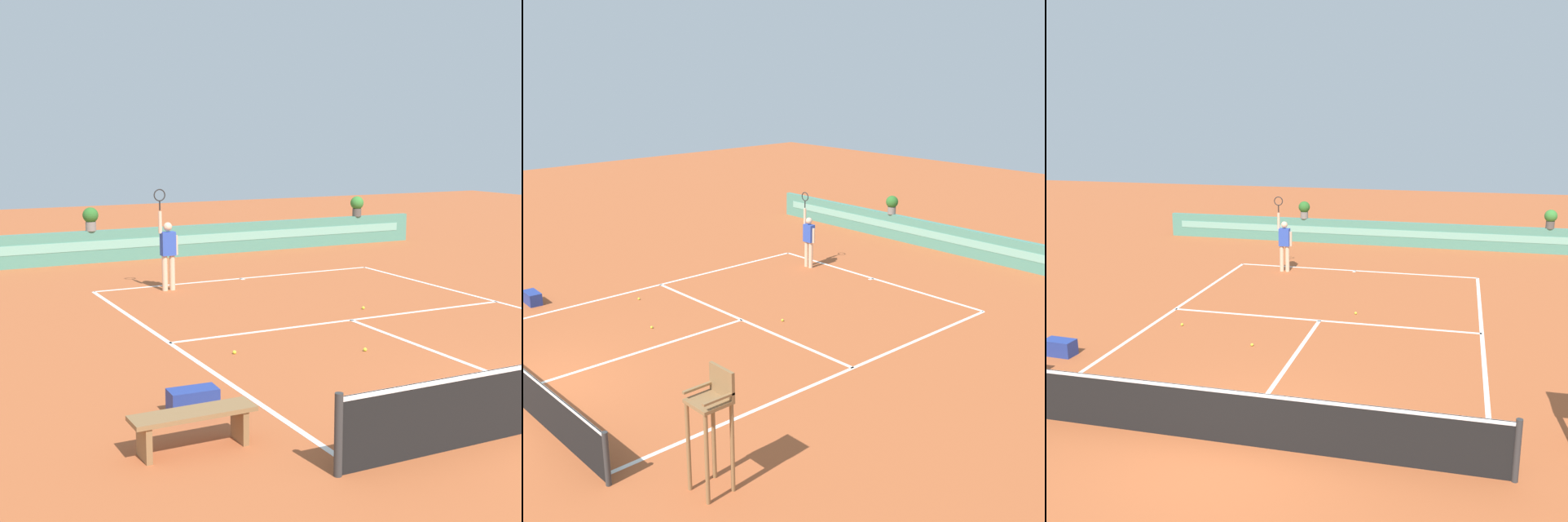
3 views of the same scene
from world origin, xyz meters
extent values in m
plane|color=#B2562D|center=(0.00, 6.00, 0.00)|extent=(60.00, 60.00, 0.00)
cube|color=white|center=(0.00, 11.89, 0.00)|extent=(8.22, 0.10, 0.01)
cube|color=white|center=(0.00, 6.40, 0.00)|extent=(8.22, 0.10, 0.01)
cube|color=white|center=(0.00, 3.20, 0.00)|extent=(0.10, 6.40, 0.01)
cube|color=white|center=(-4.11, 5.95, 0.00)|extent=(0.10, 11.89, 0.01)
cube|color=white|center=(4.11, 5.95, 0.00)|extent=(0.10, 11.89, 0.01)
cube|color=white|center=(0.00, 11.79, 0.00)|extent=(0.10, 0.20, 0.01)
cylinder|color=#333333|center=(-4.41, 0.00, 0.50)|extent=(0.10, 0.10, 1.00)
cube|color=#4C8E7A|center=(0.00, 16.39, 0.50)|extent=(18.00, 0.20, 1.00)
cube|color=#7ABCA8|center=(0.00, 16.29, 0.55)|extent=(17.10, 0.01, 0.28)
cube|color=olive|center=(-6.25, 1.46, 0.23)|extent=(0.08, 0.40, 0.45)
cube|color=olive|center=(-4.97, 1.46, 0.23)|extent=(0.08, 0.40, 0.45)
cube|color=olive|center=(-5.61, 1.46, 0.48)|extent=(1.60, 0.44, 0.06)
cube|color=navy|center=(-5.12, 2.68, 0.18)|extent=(0.72, 0.40, 0.36)
cylinder|color=beige|center=(-2.24, 11.23, 0.45)|extent=(0.14, 0.14, 0.90)
cylinder|color=beige|center=(-2.44, 11.23, 0.45)|extent=(0.14, 0.14, 0.90)
cube|color=#2D4CB7|center=(-2.34, 11.23, 1.20)|extent=(0.37, 0.23, 0.60)
sphere|color=beige|center=(-2.34, 11.23, 1.63)|extent=(0.22, 0.22, 0.22)
cylinder|color=beige|center=(-2.54, 11.22, 1.75)|extent=(0.09, 0.09, 0.55)
cylinder|color=black|center=(-2.54, 11.22, 2.17)|extent=(0.04, 0.04, 0.24)
torus|color=#262626|center=(-2.54, 11.22, 2.43)|extent=(0.31, 0.04, 0.31)
cylinder|color=beige|center=(-2.12, 11.23, 1.15)|extent=(0.09, 0.09, 0.50)
sphere|color=#CCE033|center=(0.83, 7.16, 0.03)|extent=(0.07, 0.07, 0.07)
sphere|color=#CCE033|center=(-3.32, 5.16, 0.03)|extent=(0.07, 0.07, 0.07)
sphere|color=#CCE033|center=(-1.12, 4.24, 0.03)|extent=(0.07, 0.07, 0.07)
cylinder|color=gray|center=(-2.95, 16.39, 1.14)|extent=(0.32, 0.32, 0.28)
sphere|color=#2D6B28|center=(-2.95, 16.39, 1.48)|extent=(0.48, 0.48, 0.48)
cylinder|color=#514C47|center=(6.83, 16.39, 1.14)|extent=(0.32, 0.32, 0.28)
sphere|color=#387F33|center=(6.83, 16.39, 1.48)|extent=(0.48, 0.48, 0.48)
camera|label=1|loc=(-9.04, -7.15, 3.88)|focal=53.58mm
camera|label=2|loc=(13.71, -4.46, 6.85)|focal=46.94mm
camera|label=3|loc=(3.40, -8.55, 5.24)|focal=42.39mm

